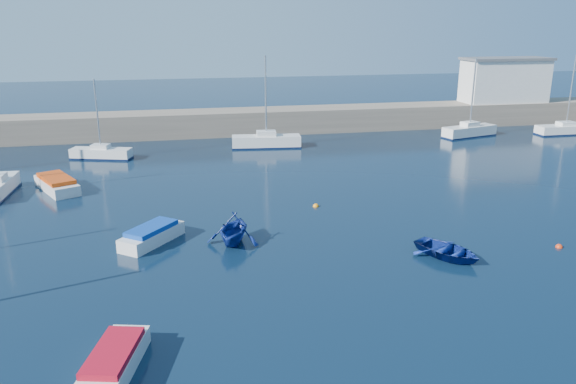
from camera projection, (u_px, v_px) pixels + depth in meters
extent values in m
plane|color=black|center=(462.00, 369.00, 20.40)|extent=(220.00, 220.00, 0.00)
cube|color=#756859|center=(260.00, 121.00, 63.06)|extent=(96.00, 4.50, 2.60)
cube|color=silver|center=(505.00, 81.00, 67.85)|extent=(10.00, 4.00, 5.00)
cube|color=silver|center=(101.00, 154.00, 51.29)|extent=(5.66, 3.09, 0.96)
cylinder|color=#B7BABC|center=(97.00, 114.00, 50.23)|extent=(0.14, 0.14, 6.27)
cube|color=silver|center=(266.00, 142.00, 55.87)|extent=(6.93, 2.58, 1.18)
cylinder|color=#B7BABC|center=(266.00, 96.00, 54.55)|extent=(0.17, 0.17, 7.78)
cube|color=silver|center=(469.00, 131.00, 61.04)|extent=(6.56, 3.38, 1.16)
cylinder|color=#B7BABC|center=(473.00, 92.00, 59.81)|extent=(0.17, 0.17, 7.26)
cube|color=silver|center=(565.00, 130.00, 62.35)|extent=(6.61, 1.88, 1.01)
cylinder|color=#B7BABC|center=(571.00, 91.00, 61.09)|extent=(0.14, 0.14, 7.59)
cube|color=silver|center=(114.00, 363.00, 20.16)|extent=(2.45, 4.39, 0.68)
cube|color=#A80C1E|center=(113.00, 352.00, 20.02)|extent=(2.12, 3.36, 0.25)
cube|color=silver|center=(152.00, 237.00, 31.88)|extent=(3.74, 4.15, 0.74)
cube|color=navy|center=(151.00, 228.00, 31.73)|extent=(3.03, 3.30, 0.28)
cube|color=silver|center=(57.00, 185.00, 41.74)|extent=(3.97, 5.47, 0.78)
cube|color=#C33C0A|center=(56.00, 178.00, 41.59)|extent=(3.30, 4.27, 0.29)
imported|color=navy|center=(448.00, 251.00, 29.90)|extent=(4.15, 4.55, 0.77)
imported|color=navy|center=(233.00, 229.00, 31.61)|extent=(4.00, 4.27, 1.81)
sphere|color=red|center=(559.00, 247.00, 31.32)|extent=(0.40, 0.40, 0.40)
sphere|color=orange|center=(316.00, 207.00, 38.21)|extent=(0.42, 0.42, 0.42)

